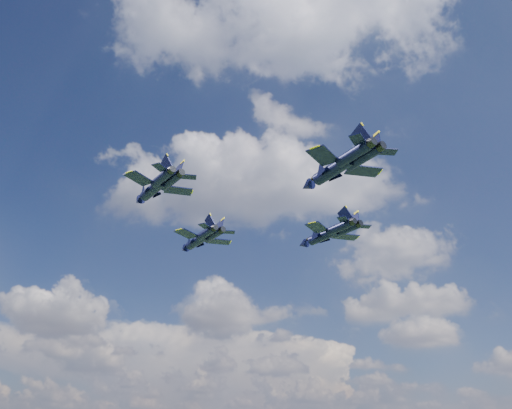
% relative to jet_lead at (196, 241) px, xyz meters
% --- Properties ---
extents(jet_lead, '(13.34, 13.74, 3.68)m').
position_rel_jet_lead_xyz_m(jet_lead, '(0.00, 0.00, 0.00)').
color(jet_lead, black).
extents(jet_left, '(12.26, 12.14, 3.32)m').
position_rel_jet_lead_xyz_m(jet_left, '(-0.29, -24.59, -1.37)').
color(jet_left, black).
extents(jet_right, '(14.01, 13.85, 3.79)m').
position_rel_jet_lead_xyz_m(jet_right, '(24.03, -1.33, -0.87)').
color(jet_right, black).
extents(jet_slot, '(13.66, 14.53, 3.84)m').
position_rel_jet_lead_xyz_m(jet_slot, '(25.95, -26.28, -1.27)').
color(jet_slot, black).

